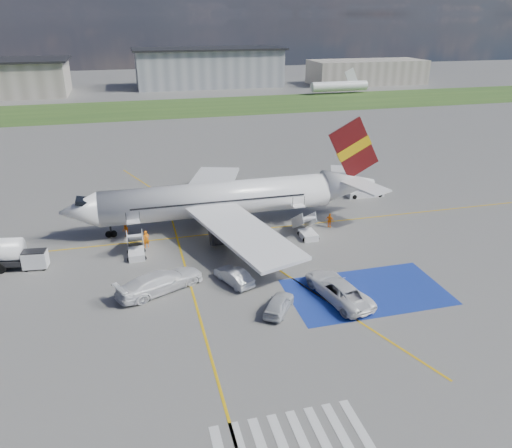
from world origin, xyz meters
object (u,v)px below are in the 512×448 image
object	(u,v)px
car_silver_a	(279,304)
van_white_a	(338,286)
belt_loader	(365,193)
airliner	(230,198)
car_silver_b	(234,276)
van_white_b	(160,279)
gpu_cart	(35,260)

from	to	relation	value
car_silver_a	van_white_a	distance (m)	5.68
van_white_a	belt_loader	bearing A→B (deg)	-131.62
airliner	van_white_a	bearing A→B (deg)	-72.88
car_silver_b	van_white_b	xyz separation A→B (m)	(-6.59, 0.36, 0.47)
car_silver_b	gpu_cart	bearing A→B (deg)	-46.26
airliner	van_white_a	distance (m)	19.18
airliner	car_silver_b	xyz separation A→B (m)	(-2.58, -13.43, -2.66)
car_silver_a	van_white_b	bearing A→B (deg)	1.85
car_silver_a	car_silver_b	world-z (taller)	car_silver_b
car_silver_b	van_white_b	bearing A→B (deg)	-26.11
gpu_cart	car_silver_a	bearing A→B (deg)	-26.83
belt_loader	car_silver_b	xyz separation A→B (m)	(-22.33, -18.62, 0.34)
van_white_a	car_silver_b	bearing A→B (deg)	-40.69
gpu_cart	van_white_b	world-z (taller)	van_white_b
van_white_a	airliner	bearing A→B (deg)	-83.33
car_silver_b	van_white_a	size ratio (longest dim) A/B	0.75
gpu_cart	van_white_a	distance (m)	28.96
airliner	car_silver_b	distance (m)	13.93
car_silver_a	airliner	bearing A→B (deg)	-55.27
van_white_a	car_silver_a	bearing A→B (deg)	-2.42
airliner	van_white_b	world-z (taller)	airliner
belt_loader	van_white_b	world-z (taller)	van_white_b
airliner	belt_loader	xyz separation A→B (m)	(19.75, 5.19, -3.00)
belt_loader	car_silver_a	bearing A→B (deg)	-127.19
gpu_cart	belt_loader	xyz separation A→B (m)	(40.27, 10.89, -0.45)
belt_loader	van_white_b	size ratio (longest dim) A/B	0.87
van_white_a	van_white_b	size ratio (longest dim) A/B	0.97
gpu_cart	van_white_a	xyz separation A→B (m)	(26.12, -12.50, 0.27)
belt_loader	van_white_a	size ratio (longest dim) A/B	0.89
gpu_cart	belt_loader	world-z (taller)	gpu_cart
car_silver_a	van_white_a	bearing A→B (deg)	-137.22
gpu_cart	van_white_a	size ratio (longest dim) A/B	0.40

